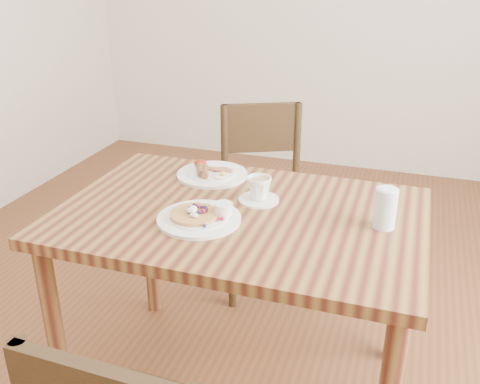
{
  "coord_description": "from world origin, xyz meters",
  "views": [
    {
      "loc": [
        0.51,
        -1.51,
        1.53
      ],
      "look_at": [
        0.0,
        0.0,
        0.82
      ],
      "focal_mm": 40.0,
      "sensor_mm": 36.0,
      "label": 1
    }
  ],
  "objects_px": {
    "chair_far": "(264,189)",
    "breakfast_plate": "(211,173)",
    "dining_table": "(240,237)",
    "water_glass": "(385,208)",
    "pancake_plate": "(200,216)",
    "teacup_saucer": "(259,190)"
  },
  "relations": [
    {
      "from": "dining_table",
      "to": "teacup_saucer",
      "type": "height_order",
      "value": "teacup_saucer"
    },
    {
      "from": "teacup_saucer",
      "to": "breakfast_plate",
      "type": "bearing_deg",
      "value": 146.41
    },
    {
      "from": "dining_table",
      "to": "teacup_saucer",
      "type": "distance_m",
      "value": 0.17
    },
    {
      "from": "pancake_plate",
      "to": "water_glass",
      "type": "distance_m",
      "value": 0.58
    },
    {
      "from": "pancake_plate",
      "to": "water_glass",
      "type": "height_order",
      "value": "water_glass"
    },
    {
      "from": "chair_far",
      "to": "water_glass",
      "type": "bearing_deg",
      "value": 104.23
    },
    {
      "from": "dining_table",
      "to": "breakfast_plate",
      "type": "xyz_separation_m",
      "value": [
        -0.2,
        0.26,
        0.11
      ]
    },
    {
      "from": "dining_table",
      "to": "water_glass",
      "type": "height_order",
      "value": "water_glass"
    },
    {
      "from": "breakfast_plate",
      "to": "water_glass",
      "type": "relative_size",
      "value": 2.1
    },
    {
      "from": "chair_far",
      "to": "pancake_plate",
      "type": "height_order",
      "value": "chair_far"
    },
    {
      "from": "dining_table",
      "to": "pancake_plate",
      "type": "relative_size",
      "value": 4.44
    },
    {
      "from": "chair_far",
      "to": "breakfast_plate",
      "type": "distance_m",
      "value": 0.58
    },
    {
      "from": "dining_table",
      "to": "water_glass",
      "type": "relative_size",
      "value": 9.32
    },
    {
      "from": "pancake_plate",
      "to": "breakfast_plate",
      "type": "xyz_separation_m",
      "value": [
        -0.11,
        0.36,
        -0.0
      ]
    },
    {
      "from": "chair_far",
      "to": "teacup_saucer",
      "type": "height_order",
      "value": "chair_far"
    },
    {
      "from": "dining_table",
      "to": "pancake_plate",
      "type": "distance_m",
      "value": 0.18
    },
    {
      "from": "pancake_plate",
      "to": "breakfast_plate",
      "type": "relative_size",
      "value": 1.0
    },
    {
      "from": "pancake_plate",
      "to": "water_glass",
      "type": "bearing_deg",
      "value": 14.18
    },
    {
      "from": "pancake_plate",
      "to": "breakfast_plate",
      "type": "distance_m",
      "value": 0.38
    },
    {
      "from": "breakfast_plate",
      "to": "teacup_saucer",
      "type": "distance_m",
      "value": 0.29
    },
    {
      "from": "chair_far",
      "to": "pancake_plate",
      "type": "distance_m",
      "value": 0.91
    },
    {
      "from": "chair_far",
      "to": "breakfast_plate",
      "type": "bearing_deg",
      "value": 57.12
    }
  ]
}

